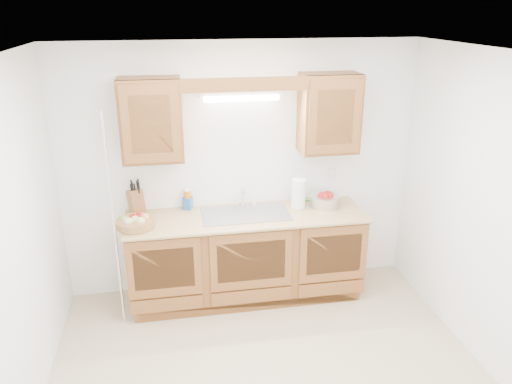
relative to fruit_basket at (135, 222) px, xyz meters
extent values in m
plane|color=tan|center=(1.03, -1.09, -0.95)|extent=(3.50, 3.50, 0.00)
plane|color=white|center=(1.03, -1.09, 1.55)|extent=(3.50, 3.50, 0.00)
cube|color=white|center=(1.03, 0.41, 0.30)|extent=(3.50, 0.02, 2.50)
cube|color=white|center=(1.03, -2.59, 0.30)|extent=(3.50, 0.02, 2.50)
cube|color=white|center=(-0.72, -1.09, 0.30)|extent=(0.02, 3.00, 2.50)
cube|color=white|center=(2.78, -1.09, 0.30)|extent=(0.02, 3.00, 2.50)
cube|color=brown|center=(1.03, 0.11, -0.51)|extent=(2.20, 0.60, 0.86)
cube|color=tan|center=(1.03, 0.09, -0.07)|extent=(2.30, 0.63, 0.04)
cube|color=brown|center=(0.20, 0.24, 0.88)|extent=(0.55, 0.33, 0.75)
cube|color=brown|center=(1.86, 0.24, 0.88)|extent=(0.55, 0.33, 0.75)
cube|color=brown|center=(1.03, 0.10, 1.19)|extent=(2.20, 0.05, 0.12)
cylinder|color=white|center=(1.03, 0.31, 1.03)|extent=(0.70, 0.05, 0.05)
cube|color=white|center=(1.03, 0.34, 1.06)|extent=(0.76, 0.06, 0.05)
cube|color=#9E9EA3|center=(1.03, 0.11, -0.05)|extent=(0.84, 0.46, 0.01)
cube|color=#9E9EA3|center=(0.82, 0.11, -0.13)|extent=(0.39, 0.40, 0.16)
cube|color=#9E9EA3|center=(1.24, 0.11, -0.13)|extent=(0.39, 0.40, 0.16)
cylinder|color=silver|center=(1.03, 0.31, -0.03)|extent=(0.06, 0.06, 0.04)
cylinder|color=silver|center=(1.03, 0.31, 0.05)|extent=(0.02, 0.02, 0.16)
cylinder|color=silver|center=(1.03, 0.26, 0.14)|extent=(0.02, 0.12, 0.02)
cylinder|color=white|center=(1.15, 0.31, 0.01)|extent=(0.03, 0.03, 0.12)
cylinder|color=silver|center=(-0.17, -0.16, 0.05)|extent=(0.03, 0.03, 2.00)
cube|color=white|center=(1.98, 0.40, 0.20)|extent=(0.08, 0.01, 0.12)
cylinder|color=#AF7646|center=(0.00, 0.00, -0.01)|extent=(0.39, 0.39, 0.07)
sphere|color=#D8C67F|center=(-0.06, -0.04, 0.02)|extent=(0.09, 0.09, 0.09)
sphere|color=#D8C67F|center=(0.05, -0.05, 0.02)|extent=(0.09, 0.09, 0.09)
sphere|color=tan|center=(0.09, 0.04, 0.02)|extent=(0.08, 0.08, 0.08)
sphere|color=#A71513|center=(-0.02, 0.06, 0.02)|extent=(0.08, 0.08, 0.08)
sphere|color=#72A53F|center=(-0.10, 0.03, 0.02)|extent=(0.08, 0.08, 0.08)
sphere|color=#D8C67F|center=(0.00, -0.01, 0.02)|extent=(0.09, 0.09, 0.09)
sphere|color=#A71513|center=(0.03, 0.08, 0.02)|extent=(0.07, 0.07, 0.07)
cube|color=brown|center=(0.00, 0.30, 0.07)|extent=(0.19, 0.23, 0.27)
cylinder|color=black|center=(-0.03, 0.28, 0.22)|extent=(0.03, 0.04, 0.10)
cylinder|color=black|center=(0.00, 0.28, 0.22)|extent=(0.03, 0.04, 0.10)
cylinder|color=black|center=(0.03, 0.28, 0.22)|extent=(0.03, 0.04, 0.10)
cylinder|color=black|center=(-0.02, 0.32, 0.23)|extent=(0.03, 0.04, 0.10)
cylinder|color=black|center=(0.02, 0.32, 0.23)|extent=(0.03, 0.04, 0.10)
cylinder|color=black|center=(-0.03, 0.35, 0.24)|extent=(0.03, 0.04, 0.10)
cylinder|color=black|center=(0.03, 0.35, 0.24)|extent=(0.03, 0.04, 0.10)
cylinder|color=orange|center=(0.49, 0.35, 0.05)|extent=(0.07, 0.07, 0.19)
cylinder|color=white|center=(0.49, 0.35, 0.15)|extent=(0.07, 0.07, 0.01)
imported|color=#215BA8|center=(0.49, 0.35, 0.04)|extent=(0.11, 0.11, 0.18)
cube|color=#CC333F|center=(1.69, 0.35, -0.05)|extent=(0.11, 0.07, 0.01)
cube|color=green|center=(1.69, 0.35, -0.04)|extent=(0.11, 0.07, 0.02)
cylinder|color=silver|center=(1.57, 0.19, -0.04)|extent=(0.17, 0.17, 0.01)
cylinder|color=silver|center=(1.57, 0.19, 0.12)|extent=(0.02, 0.02, 0.34)
cylinder|color=white|center=(1.57, 0.19, 0.10)|extent=(0.17, 0.17, 0.28)
sphere|color=silver|center=(1.57, 0.19, 0.29)|extent=(0.02, 0.02, 0.02)
cylinder|color=silver|center=(1.84, 0.18, 0.01)|extent=(0.35, 0.35, 0.11)
sphere|color=#A71513|center=(1.80, 0.18, 0.07)|extent=(0.08, 0.08, 0.08)
sphere|color=#A71513|center=(1.87, 0.20, 0.07)|extent=(0.08, 0.08, 0.08)
sphere|color=#A71513|center=(1.84, 0.14, 0.07)|extent=(0.08, 0.08, 0.08)
sphere|color=#A71513|center=(1.88, 0.16, 0.07)|extent=(0.08, 0.08, 0.08)
camera|label=1|loc=(0.35, -4.25, 1.85)|focal=35.00mm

